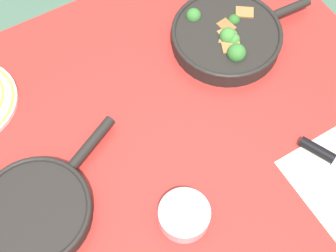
% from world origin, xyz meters
% --- Properties ---
extents(ground_plane, '(14.00, 14.00, 0.00)m').
position_xyz_m(ground_plane, '(0.00, 0.00, 0.00)').
color(ground_plane, '#476B56').
extents(dining_table_red, '(1.16, 0.98, 0.75)m').
position_xyz_m(dining_table_red, '(0.00, 0.00, 0.67)').
color(dining_table_red, '#B72D28').
rests_on(dining_table_red, ground_plane).
extents(skillet_broccoli, '(0.40, 0.29, 0.08)m').
position_xyz_m(skillet_broccoli, '(-0.27, -0.15, 0.78)').
color(skillet_broccoli, black).
rests_on(skillet_broccoli, dining_table_red).
extents(skillet_eggs, '(0.37, 0.25, 0.04)m').
position_xyz_m(skillet_eggs, '(0.35, 0.04, 0.77)').
color(skillet_eggs, black).
rests_on(skillet_eggs, dining_table_red).
extents(prep_bowl_steel, '(0.11, 0.11, 0.04)m').
position_xyz_m(prep_bowl_steel, '(0.08, 0.20, 0.77)').
color(prep_bowl_steel, '#B7B7BC').
rests_on(prep_bowl_steel, dining_table_red).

